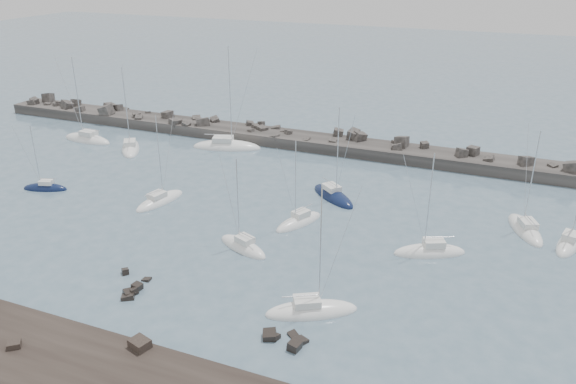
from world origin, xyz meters
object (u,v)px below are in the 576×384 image
object	(u,v)px
sailboat_10	(525,230)
sailboat_13	(87,140)
sailboat_5	(243,247)
sailboat_3	(160,201)
sailboat_12	(569,244)
sailboat_8	(333,197)
sailboat_6	(299,222)
sailboat_7	(311,311)
sailboat_9	(430,252)
sailboat_1	(131,149)
sailboat_2	(45,188)
sailboat_4	(227,147)

from	to	relation	value
sailboat_10	sailboat_13	xyz separation A→B (m)	(-71.45, 7.66, 0.02)
sailboat_5	sailboat_10	size ratio (longest dim) A/B	0.87
sailboat_3	sailboat_12	size ratio (longest dim) A/B	1.07
sailboat_10	sailboat_8	bearing A→B (deg)	178.34
sailboat_6	sailboat_10	distance (m)	26.91
sailboat_7	sailboat_9	size ratio (longest dim) A/B	1.07
sailboat_3	sailboat_7	bearing A→B (deg)	-29.81
sailboat_6	sailboat_13	xyz separation A→B (m)	(-45.86, 15.97, 0.01)
sailboat_1	sailboat_12	size ratio (longest dim) A/B	1.24
sailboat_1	sailboat_2	bearing A→B (deg)	-91.80
sailboat_3	sailboat_4	size ratio (longest dim) A/B	0.70
sailboat_4	sailboat_13	world-z (taller)	sailboat_4
sailboat_8	sailboat_12	size ratio (longest dim) A/B	1.16
sailboat_3	sailboat_7	xyz separation A→B (m)	(26.99, -15.46, 0.01)
sailboat_3	sailboat_9	distance (m)	35.28
sailboat_6	sailboat_7	size ratio (longest dim) A/B	0.86
sailboat_7	sailboat_12	distance (m)	32.24
sailboat_1	sailboat_13	xyz separation A→B (m)	(-9.87, 1.00, 0.01)
sailboat_9	sailboat_13	xyz separation A→B (m)	(-61.84, 17.39, 0.00)
sailboat_7	sailboat_10	distance (m)	30.68
sailboat_4	sailboat_8	bearing A→B (deg)	-29.04
sailboat_9	sailboat_13	world-z (taller)	sailboat_13
sailboat_7	sailboat_8	world-z (taller)	sailboat_8
sailboat_8	sailboat_12	xyz separation A→B (m)	(28.80, -2.57, 0.02)
sailboat_12	sailboat_6	bearing A→B (deg)	-167.99
sailboat_9	sailboat_13	distance (m)	64.24
sailboat_3	sailboat_8	xyz separation A→B (m)	(20.75, 10.15, 0.01)
sailboat_12	sailboat_13	bearing A→B (deg)	172.86
sailboat_1	sailboat_7	distance (m)	53.89
sailboat_3	sailboat_13	distance (m)	31.59
sailboat_2	sailboat_13	world-z (taller)	sailboat_13
sailboat_7	sailboat_8	bearing A→B (deg)	103.70
sailboat_10	sailboat_12	size ratio (longest dim) A/B	1.12
sailboat_2	sailboat_8	xyz separation A→B (m)	(38.02, 12.55, 0.01)
sailboat_5	sailboat_13	bearing A→B (deg)	150.33
sailboat_4	sailboat_8	distance (m)	26.27
sailboat_12	sailboat_13	distance (m)	76.70
sailboat_9	sailboat_12	distance (m)	16.29
sailboat_1	sailboat_5	xyz separation A→B (m)	(32.46, -23.11, 0.00)
sailboat_7	sailboat_12	xyz separation A→B (m)	(22.55, 23.04, 0.02)
sailboat_3	sailboat_8	bearing A→B (deg)	26.06
sailboat_8	sailboat_9	world-z (taller)	sailboat_8
sailboat_5	sailboat_9	world-z (taller)	sailboat_9
sailboat_6	sailboat_8	bearing A→B (deg)	80.89
sailboat_6	sailboat_8	xyz separation A→B (m)	(1.44, 9.01, -0.00)
sailboat_6	sailboat_4	bearing A→B (deg)	134.68
sailboat_4	sailboat_8	xyz separation A→B (m)	(22.96, -12.75, -0.01)
sailboat_1	sailboat_6	bearing A→B (deg)	-22.58
sailboat_3	sailboat_13	bearing A→B (deg)	147.22
sailboat_1	sailboat_9	size ratio (longest dim) A/B	1.15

